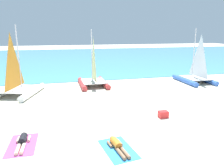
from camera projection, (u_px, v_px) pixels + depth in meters
The scene contains 10 objects.
ground_plane at pixel (99, 85), 18.84m from camera, with size 120.00×120.00×0.00m, color beige.
ocean_water at pixel (76, 57), 39.13m from camera, with size 120.00×40.00×0.05m, color #4C9EB7.
sailboat_white at pixel (18, 85), 15.66m from camera, with size 3.52×4.42×5.03m.
sailboat_blue at pixel (195, 75), 19.59m from camera, with size 2.43×3.76×4.87m.
sailboat_red at pixel (93, 78), 18.30m from camera, with size 2.32×3.62×4.71m.
towel_left at pixel (22, 145), 8.81m from camera, with size 1.10×1.90×0.01m, color #D84C99.
sunbather_left at pixel (22, 141), 8.85m from camera, with size 0.55×1.56×0.30m.
towel_middle at pixel (118, 149), 8.48m from camera, with size 1.10×1.90×0.01m, color #338CD8.
sunbather_middle at pixel (117, 145), 8.51m from camera, with size 0.62×1.57×0.30m.
cooler_box at pixel (163, 114), 11.59m from camera, with size 0.50×0.36×0.36m, color red.
Camera 1 is at (-3.35, -8.03, 4.49)m, focal length 34.51 mm.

